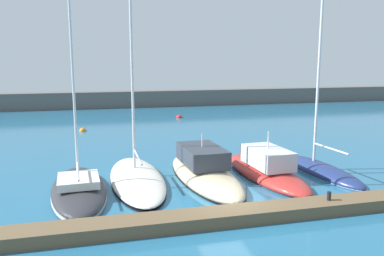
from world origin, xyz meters
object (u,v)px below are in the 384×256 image
sailboat_navy_fifth (319,168)px  mooring_buoy_orange (83,131)px  motorboat_sand_third (204,171)px  dock_bollard (329,196)px  sailboat_ivory_second (137,177)px  mooring_buoy_red (179,118)px  sailboat_charcoal_nearest (79,187)px  motorboat_red_fourth (265,169)px

sailboat_navy_fifth → mooring_buoy_orange: sailboat_navy_fifth is taller
sailboat_navy_fifth → mooring_buoy_orange: 24.99m
mooring_buoy_orange → motorboat_sand_third: bearing=-67.8°
mooring_buoy_orange → dock_bollard: (12.18, -25.77, 0.81)m
sailboat_ivory_second → mooring_buoy_red: (8.29, 25.54, -0.30)m
sailboat_charcoal_nearest → sailboat_ivory_second: (3.39, 1.31, -0.05)m
sailboat_ivory_second → dock_bollard: sailboat_ivory_second is taller
sailboat_ivory_second → sailboat_navy_fifth: sailboat_ivory_second is taller
mooring_buoy_orange → dock_bollard: size_ratio=1.63×
sailboat_charcoal_nearest → sailboat_navy_fifth: sailboat_charcoal_nearest is taller
sailboat_charcoal_nearest → dock_bollard: bearing=-118.6°
mooring_buoy_red → motorboat_sand_third: bearing=-99.0°
sailboat_charcoal_nearest → mooring_buoy_orange: bearing=-2.2°
motorboat_sand_third → sailboat_navy_fifth: 7.84m
dock_bollard → motorboat_sand_third: bearing=123.0°
sailboat_charcoal_nearest → mooring_buoy_orange: (-0.17, 19.94, -0.35)m
sailboat_ivory_second → motorboat_red_fourth: sailboat_ivory_second is taller
mooring_buoy_red → motorboat_red_fourth: bearing=-90.3°
sailboat_navy_fifth → dock_bollard: 7.11m
sailboat_charcoal_nearest → motorboat_red_fourth: 11.56m
dock_bollard → sailboat_navy_fifth: bearing=61.4°
motorboat_red_fourth → sailboat_navy_fifth: (3.85, -0.09, -0.18)m
mooring_buoy_orange → mooring_buoy_red: 13.72m
motorboat_red_fourth → dock_bollard: size_ratio=22.01×
sailboat_navy_fifth → mooring_buoy_orange: bearing=33.9°
sailboat_charcoal_nearest → mooring_buoy_red: (11.68, 26.86, -0.35)m
sailboat_charcoal_nearest → motorboat_red_fourth: size_ratio=1.87×
mooring_buoy_red → dock_bollard: dock_bollard is taller
sailboat_charcoal_nearest → mooring_buoy_orange: sailboat_charcoal_nearest is taller
motorboat_red_fourth → mooring_buoy_orange: bearing=27.4°
motorboat_sand_third → dock_bollard: motorboat_sand_third is taller
sailboat_navy_fifth → dock_bollard: sailboat_navy_fifth is taller
dock_bollard → sailboat_ivory_second: bearing=140.3°
sailboat_ivory_second → mooring_buoy_orange: sailboat_ivory_second is taller
sailboat_charcoal_nearest → mooring_buoy_orange: size_ratio=25.34×
mooring_buoy_orange → sailboat_charcoal_nearest: bearing=-89.5°
motorboat_red_fourth → mooring_buoy_orange: size_ratio=13.53×
mooring_buoy_red → dock_bollard: size_ratio=1.75×
motorboat_sand_third → dock_bollard: 8.14m
motorboat_red_fourth → sailboat_navy_fifth: sailboat_navy_fifth is taller
sailboat_ivory_second → mooring_buoy_red: bearing=-18.0°
motorboat_sand_third → dock_bollard: size_ratio=23.82×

